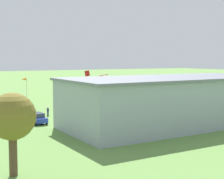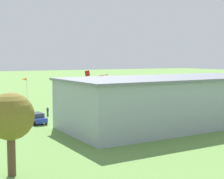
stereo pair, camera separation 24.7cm
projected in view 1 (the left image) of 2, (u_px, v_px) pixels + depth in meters
The scene contains 10 objects.
ground_plane at pixel (88, 101), 80.52m from camera, with size 400.00×400.00×0.00m, color #608C42.
hangar at pixel (171, 101), 51.69m from camera, with size 32.73×15.19×7.17m.
biplane at pixel (98, 79), 82.05m from camera, with size 7.42×8.29×3.87m.
car_blue at pixel (37, 118), 53.02m from camera, with size 2.32×4.43×1.65m.
person_crossing_taxiway at pixel (161, 103), 70.07m from camera, with size 0.47×0.47×1.75m.
person_at_fence_line at pixel (196, 102), 72.10m from camera, with size 0.51×0.51×1.67m.
person_by_parked_cars at pixel (48, 112), 59.91m from camera, with size 0.44×0.44×1.57m.
person_watching_takeoff at pixel (33, 111), 59.34m from camera, with size 0.39×0.39×1.74m.
tree_behind_hangar_right at pixel (12, 117), 29.10m from camera, with size 4.00×4.00×7.08m.
windsock at pixel (24, 80), 81.89m from camera, with size 1.48×1.05×5.33m.
Camera 1 is at (34.10, 72.53, 9.92)m, focal length 55.99 mm.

